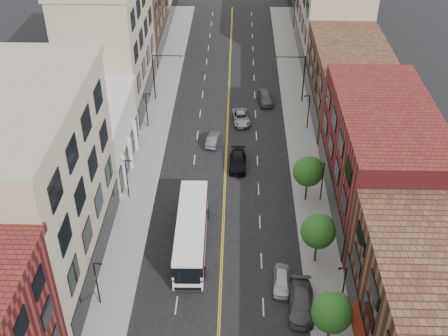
# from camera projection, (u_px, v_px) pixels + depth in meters

# --- Properties ---
(sidewalk_left) EXTENTS (4.00, 110.00, 0.15)m
(sidewalk_left) POSITION_uv_depth(u_px,v_px,m) (151.00, 146.00, 73.82)
(sidewalk_left) COLOR gray
(sidewalk_left) RESTS_ON ground
(sidewalk_right) EXTENTS (4.00, 110.00, 0.15)m
(sidewalk_right) POSITION_uv_depth(u_px,v_px,m) (303.00, 148.00, 73.38)
(sidewalk_right) COLOR gray
(sidewalk_right) RESTS_ON ground
(bldg_l_tanoffice) EXTENTS (10.00, 22.00, 18.00)m
(bldg_l_tanoffice) POSITION_uv_depth(u_px,v_px,m) (34.00, 192.00, 50.82)
(bldg_l_tanoffice) COLOR #9C9274
(bldg_l_tanoffice) RESTS_ON ground
(bldg_l_white) EXTENTS (10.00, 14.00, 8.00)m
(bldg_l_white) POSITION_uv_depth(u_px,v_px,m) (87.00, 136.00, 68.45)
(bldg_l_white) COLOR silver
(bldg_l_white) RESTS_ON ground
(bldg_l_far_a) EXTENTS (10.00, 20.00, 18.00)m
(bldg_l_far_a) POSITION_uv_depth(u_px,v_px,m) (109.00, 43.00, 79.55)
(bldg_l_far_a) COLOR #9C9274
(bldg_l_far_a) RESTS_ON ground
(bldg_l_far_b) EXTENTS (10.00, 20.00, 15.00)m
(bldg_l_far_b) POSITION_uv_depth(u_px,v_px,m) (133.00, 6.00, 96.82)
(bldg_l_far_b) COLOR #543121
(bldg_l_far_b) RESTS_ON ground
(bldg_r_mid) EXTENTS (10.00, 22.00, 12.00)m
(bldg_r_mid) POSITION_uv_depth(u_px,v_px,m) (381.00, 158.00, 60.82)
(bldg_r_mid) COLOR maroon
(bldg_r_mid) RESTS_ON ground
(bldg_r_far_a) EXTENTS (10.00, 20.00, 10.00)m
(bldg_r_far_a) POSITION_uv_depth(u_px,v_px,m) (349.00, 81.00, 78.63)
(bldg_r_far_a) COLOR #543121
(bldg_r_far_a) RESTS_ON ground
(bldg_r_far_b) EXTENTS (10.00, 22.00, 14.00)m
(bldg_r_far_b) POSITION_uv_depth(u_px,v_px,m) (331.00, 15.00, 94.72)
(bldg_r_far_b) COLOR #9C9274
(bldg_r_far_b) RESTS_ON ground
(tree_r_1) EXTENTS (3.40, 3.40, 5.59)m
(tree_r_1) POSITION_uv_depth(u_px,v_px,m) (333.00, 311.00, 45.70)
(tree_r_1) COLOR black
(tree_r_1) RESTS_ON sidewalk_right
(tree_r_2) EXTENTS (3.40, 3.40, 5.59)m
(tree_r_2) POSITION_uv_depth(u_px,v_px,m) (319.00, 230.00, 53.91)
(tree_r_2) COLOR black
(tree_r_2) RESTS_ON sidewalk_right
(tree_r_3) EXTENTS (3.40, 3.40, 5.59)m
(tree_r_3) POSITION_uv_depth(u_px,v_px,m) (309.00, 171.00, 62.11)
(tree_r_3) COLOR black
(tree_r_3) RESTS_ON sidewalk_right
(lamp_l_1) EXTENTS (0.81, 0.55, 5.05)m
(lamp_l_1) POSITION_uv_depth(u_px,v_px,m) (97.00, 281.00, 50.02)
(lamp_l_1) COLOR black
(lamp_l_1) RESTS_ON sidewalk_left
(lamp_l_2) EXTENTS (0.81, 0.55, 5.05)m
(lamp_l_2) POSITION_uv_depth(u_px,v_px,m) (127.00, 177.00, 63.16)
(lamp_l_2) COLOR black
(lamp_l_2) RESTS_ON sidewalk_left
(lamp_l_3) EXTENTS (0.81, 0.55, 5.05)m
(lamp_l_3) POSITION_uv_depth(u_px,v_px,m) (147.00, 108.00, 76.29)
(lamp_l_3) COLOR black
(lamp_l_3) RESTS_ON sidewalk_left
(lamp_r_1) EXTENTS (0.81, 0.55, 5.05)m
(lamp_r_1) POSITION_uv_depth(u_px,v_px,m) (343.00, 286.00, 49.55)
(lamp_r_1) COLOR black
(lamp_r_1) RESTS_ON sidewalk_right
(lamp_r_2) EXTENTS (0.81, 0.55, 5.05)m
(lamp_r_2) POSITION_uv_depth(u_px,v_px,m) (322.00, 180.00, 62.68)
(lamp_r_2) COLOR black
(lamp_r_2) RESTS_ON sidewalk_right
(lamp_r_3) EXTENTS (0.81, 0.55, 5.05)m
(lamp_r_3) POSITION_uv_depth(u_px,v_px,m) (308.00, 110.00, 75.82)
(lamp_r_3) COLOR black
(lamp_r_3) RESTS_ON sidewalk_right
(signal_mast_left) EXTENTS (4.49, 0.18, 7.20)m
(signal_mast_left) POSITION_uv_depth(u_px,v_px,m) (158.00, 72.00, 81.88)
(signal_mast_left) COLOR black
(signal_mast_left) RESTS_ON sidewalk_left
(signal_mast_right) EXTENTS (4.49, 0.18, 7.20)m
(signal_mast_right) POSITION_uv_depth(u_px,v_px,m) (299.00, 73.00, 81.44)
(signal_mast_right) COLOR black
(signal_mast_right) RESTS_ON sidewalk_right
(city_bus) EXTENTS (3.38, 13.34, 3.42)m
(city_bus) POSITION_uv_depth(u_px,v_px,m) (191.00, 230.00, 57.13)
(city_bus) COLOR white
(city_bus) RESTS_ON ground
(car_parked_mid) EXTENTS (2.62, 5.65, 1.60)m
(car_parked_mid) POSITION_uv_depth(u_px,v_px,m) (301.00, 303.00, 50.79)
(car_parked_mid) COLOR #46474B
(car_parked_mid) RESTS_ON ground
(car_parked_far) EXTENTS (1.97, 4.22, 1.40)m
(car_parked_far) POSITION_uv_depth(u_px,v_px,m) (282.00, 281.00, 53.14)
(car_parked_far) COLOR #BABDC2
(car_parked_far) RESTS_ON ground
(car_lane_behind) EXTENTS (1.98, 4.26, 1.35)m
(car_lane_behind) POSITION_uv_depth(u_px,v_px,m) (213.00, 139.00, 74.01)
(car_lane_behind) COLOR #454549
(car_lane_behind) RESTS_ON ground
(car_lane_a) EXTENTS (2.17, 5.14, 1.48)m
(car_lane_a) POSITION_uv_depth(u_px,v_px,m) (238.00, 162.00, 69.61)
(car_lane_a) COLOR black
(car_lane_a) RESTS_ON ground
(car_lane_b) EXTENTS (2.81, 5.11, 1.36)m
(car_lane_b) POSITION_uv_depth(u_px,v_px,m) (241.00, 118.00, 78.75)
(car_lane_b) COLOR #9FA1A6
(car_lane_b) RESTS_ON ground
(car_lane_c) EXTENTS (2.52, 5.05, 1.65)m
(car_lane_c) POSITION_uv_depth(u_px,v_px,m) (265.00, 97.00, 83.43)
(car_lane_c) COLOR #4D4E52
(car_lane_c) RESTS_ON ground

